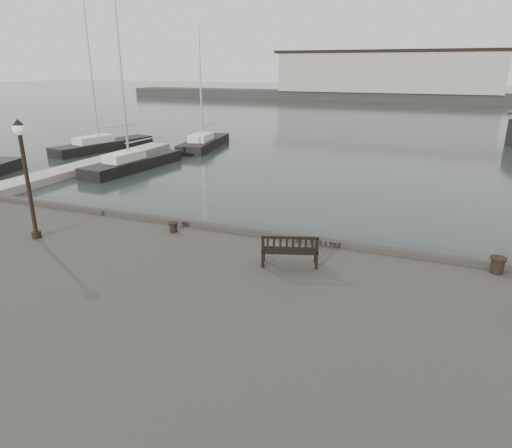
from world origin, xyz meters
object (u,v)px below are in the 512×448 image
at_px(bollard_left, 173,227).
at_px(yacht_b, 104,147).
at_px(yacht_d, 204,145).
at_px(bollard_right, 497,265).
at_px(yacht_c, 134,166).
at_px(bench, 290,256).
at_px(lamp_post, 25,164).

distance_m(bollard_left, yacht_b, 28.34).
bearing_deg(yacht_b, yacht_d, 42.83).
bearing_deg(yacht_d, bollard_left, -73.82).
distance_m(bollard_right, yacht_c, 26.84).
bearing_deg(bollard_left, bench, -14.55).
relative_size(bollard_right, yacht_d, 0.04).
height_order(bollard_left, yacht_c, yacht_c).
distance_m(bollard_right, yacht_b, 36.25).
xyz_separation_m(bollard_left, yacht_c, (-12.31, 14.42, -1.50)).
xyz_separation_m(bollard_right, yacht_d, (-22.42, 24.31, -1.57)).
distance_m(bench, yacht_c, 23.26).
distance_m(bench, yacht_d, 30.94).
bearing_deg(lamp_post, bollard_right, 10.60).
height_order(yacht_c, yacht_d, yacht_c).
height_order(yacht_b, yacht_d, yacht_b).
distance_m(bollard_left, lamp_post, 5.33).
bearing_deg(lamp_post, yacht_d, 105.88).
bearing_deg(yacht_c, bollard_right, -26.15).
bearing_deg(yacht_d, yacht_b, -159.60).
bearing_deg(bollard_right, bench, -163.40).
bearing_deg(bollard_left, bollard_right, 2.56).
distance_m(lamp_post, yacht_c, 19.00).
xyz_separation_m(bollard_left, lamp_post, (-4.15, -2.28, 2.44)).
height_order(bollard_right, yacht_d, yacht_d).
distance_m(bollard_right, lamp_post, 15.16).
height_order(bollard_right, yacht_b, yacht_b).
relative_size(bench, bollard_left, 4.85).
bearing_deg(yacht_c, yacht_b, 147.30).
bearing_deg(yacht_b, bollard_right, -20.04).
xyz_separation_m(bollard_left, yacht_d, (-11.85, 24.78, -1.51)).
distance_m(lamp_post, yacht_b, 27.70).
bearing_deg(yacht_c, bollard_left, -44.29).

